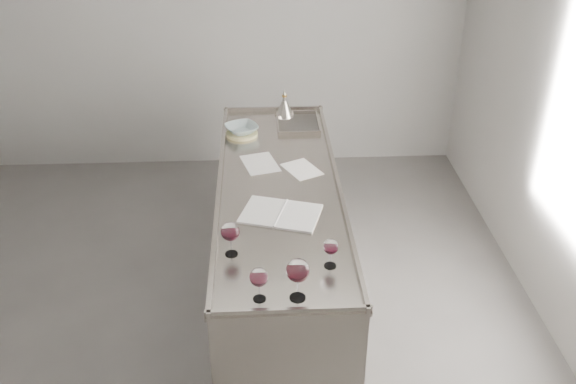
{
  "coord_description": "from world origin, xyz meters",
  "views": [
    {
      "loc": [
        0.38,
        -3.15,
        2.89
      ],
      "look_at": [
        0.54,
        0.08,
        1.02
      ],
      "focal_mm": 40.0,
      "sensor_mm": 36.0,
      "label": 1
    }
  ],
  "objects_px": {
    "wine_glass_middle": "(259,278)",
    "wine_glass_small": "(331,248)",
    "wine_glass_right": "(298,271)",
    "notebook": "(281,214)",
    "ceramic_bowl": "(242,129)",
    "counter": "(280,248)",
    "wine_funnel": "(284,108)",
    "wine_glass_left": "(230,232)"
  },
  "relations": [
    {
      "from": "wine_glass_middle",
      "to": "notebook",
      "type": "xyz_separation_m",
      "value": [
        0.13,
        0.74,
        -0.12
      ]
    },
    {
      "from": "notebook",
      "to": "wine_glass_small",
      "type": "bearing_deg",
      "value": -47.94
    },
    {
      "from": "wine_glass_left",
      "to": "notebook",
      "type": "xyz_separation_m",
      "value": [
        0.27,
        0.37,
        -0.13
      ]
    },
    {
      "from": "wine_glass_middle",
      "to": "ceramic_bowl",
      "type": "relative_size",
      "value": 0.78
    },
    {
      "from": "counter",
      "to": "wine_glass_right",
      "type": "relative_size",
      "value": 11.04
    },
    {
      "from": "counter",
      "to": "wine_glass_left",
      "type": "height_order",
      "value": "wine_glass_left"
    },
    {
      "from": "notebook",
      "to": "ceramic_bowl",
      "type": "distance_m",
      "value": 1.12
    },
    {
      "from": "wine_glass_small",
      "to": "notebook",
      "type": "relative_size",
      "value": 0.32
    },
    {
      "from": "counter",
      "to": "wine_funnel",
      "type": "bearing_deg",
      "value": 85.65
    },
    {
      "from": "wine_glass_middle",
      "to": "notebook",
      "type": "relative_size",
      "value": 0.35
    },
    {
      "from": "ceramic_bowl",
      "to": "wine_funnel",
      "type": "relative_size",
      "value": 1.04
    },
    {
      "from": "counter",
      "to": "wine_glass_small",
      "type": "distance_m",
      "value": 1.04
    },
    {
      "from": "ceramic_bowl",
      "to": "wine_funnel",
      "type": "height_order",
      "value": "wine_funnel"
    },
    {
      "from": "counter",
      "to": "wine_glass_middle",
      "type": "height_order",
      "value": "wine_glass_middle"
    },
    {
      "from": "wine_glass_right",
      "to": "notebook",
      "type": "bearing_deg",
      "value": 93.88
    },
    {
      "from": "counter",
      "to": "ceramic_bowl",
      "type": "distance_m",
      "value": 0.95
    },
    {
      "from": "wine_glass_middle",
      "to": "wine_glass_small",
      "type": "height_order",
      "value": "wine_glass_middle"
    },
    {
      "from": "counter",
      "to": "notebook",
      "type": "relative_size",
      "value": 4.79
    },
    {
      "from": "wine_glass_middle",
      "to": "ceramic_bowl",
      "type": "bearing_deg",
      "value": 93.3
    },
    {
      "from": "wine_glass_left",
      "to": "wine_glass_right",
      "type": "relative_size",
      "value": 0.88
    },
    {
      "from": "wine_glass_middle",
      "to": "wine_glass_right",
      "type": "distance_m",
      "value": 0.18
    },
    {
      "from": "ceramic_bowl",
      "to": "wine_glass_small",
      "type": "bearing_deg",
      "value": -73.66
    },
    {
      "from": "wine_glass_left",
      "to": "ceramic_bowl",
      "type": "distance_m",
      "value": 1.47
    },
    {
      "from": "wine_glass_right",
      "to": "wine_glass_middle",
      "type": "bearing_deg",
      "value": -180.0
    },
    {
      "from": "wine_glass_right",
      "to": "notebook",
      "type": "height_order",
      "value": "wine_glass_right"
    },
    {
      "from": "wine_glass_left",
      "to": "wine_glass_middle",
      "type": "xyz_separation_m",
      "value": [
        0.14,
        -0.37,
        -0.01
      ]
    },
    {
      "from": "counter",
      "to": "wine_glass_middle",
      "type": "xyz_separation_m",
      "value": [
        -0.13,
        -1.08,
        0.59
      ]
    },
    {
      "from": "notebook",
      "to": "wine_funnel",
      "type": "xyz_separation_m",
      "value": [
        0.09,
        1.42,
        0.06
      ]
    },
    {
      "from": "wine_glass_right",
      "to": "notebook",
      "type": "xyz_separation_m",
      "value": [
        -0.05,
        0.74,
        -0.15
      ]
    },
    {
      "from": "counter",
      "to": "notebook",
      "type": "bearing_deg",
      "value": -90.57
    },
    {
      "from": "wine_glass_small",
      "to": "wine_funnel",
      "type": "bearing_deg",
      "value": 94.35
    },
    {
      "from": "wine_glass_middle",
      "to": "wine_glass_right",
      "type": "bearing_deg",
      "value": 0.0
    },
    {
      "from": "counter",
      "to": "wine_glass_small",
      "type": "height_order",
      "value": "wine_glass_small"
    },
    {
      "from": "wine_glass_right",
      "to": "wine_glass_small",
      "type": "height_order",
      "value": "wine_glass_right"
    },
    {
      "from": "notebook",
      "to": "wine_funnel",
      "type": "relative_size",
      "value": 2.34
    },
    {
      "from": "ceramic_bowl",
      "to": "wine_funnel",
      "type": "bearing_deg",
      "value": 45.24
    },
    {
      "from": "wine_glass_left",
      "to": "wine_glass_small",
      "type": "xyz_separation_m",
      "value": [
        0.5,
        -0.13,
        -0.02
      ]
    },
    {
      "from": "notebook",
      "to": "ceramic_bowl",
      "type": "xyz_separation_m",
      "value": [
        -0.24,
        1.09,
        0.04
      ]
    },
    {
      "from": "wine_glass_left",
      "to": "wine_funnel",
      "type": "distance_m",
      "value": 1.83
    },
    {
      "from": "wine_glass_middle",
      "to": "wine_funnel",
      "type": "height_order",
      "value": "wine_funnel"
    },
    {
      "from": "counter",
      "to": "wine_glass_middle",
      "type": "distance_m",
      "value": 1.24
    },
    {
      "from": "counter",
      "to": "wine_funnel",
      "type": "distance_m",
      "value": 1.21
    }
  ]
}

